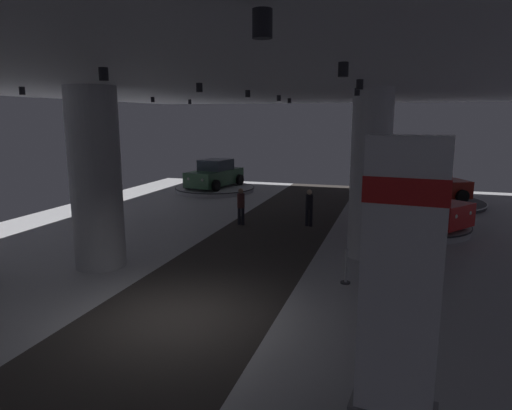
# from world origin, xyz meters

# --- Properties ---
(ground) EXTENTS (24.00, 44.00, 0.06)m
(ground) POSITION_xyz_m (0.00, 0.00, -0.02)
(ground) COLOR #B2B2B7
(ceiling_with_spotlights) EXTENTS (24.00, 44.00, 0.39)m
(ceiling_with_spotlights) POSITION_xyz_m (-0.00, -0.00, 5.55)
(ceiling_with_spotlights) COLOR silver
(column_left) EXTENTS (1.53, 1.53, 5.50)m
(column_left) POSITION_xyz_m (-4.03, 2.71, 2.75)
(column_left) COLOR #ADADB2
(column_left) RESTS_ON ground
(column_right) EXTENTS (1.28, 1.28, 5.50)m
(column_right) POSITION_xyz_m (3.86, 6.22, 2.75)
(column_right) COLOR silver
(column_right) RESTS_ON ground
(brand_sign_pylon) EXTENTS (1.32, 0.76, 4.36)m
(brand_sign_pylon) POSITION_xyz_m (4.84, -2.41, 2.25)
(brand_sign_pylon) COLOR slate
(brand_sign_pylon) RESTS_ON ground
(display_platform_far_right) EXTENTS (4.50, 4.50, 0.30)m
(display_platform_far_right) POSITION_xyz_m (5.44, 10.40, 0.17)
(display_platform_far_right) COLOR #B7B7BC
(display_platform_far_right) RESTS_ON ground
(display_car_far_right) EXTENTS (4.46, 3.91, 1.71)m
(display_car_far_right) POSITION_xyz_m (5.42, 10.42, 1.06)
(display_car_far_right) COLOR red
(display_car_far_right) RESTS_ON display_platform_far_right
(display_platform_deep_right) EXTENTS (5.96, 5.96, 0.22)m
(display_platform_deep_right) POSITION_xyz_m (6.27, 16.62, 0.13)
(display_platform_deep_right) COLOR #333338
(display_platform_deep_right) RESTS_ON ground
(display_car_deep_right) EXTENTS (4.57, 3.52, 1.71)m
(display_car_deep_right) POSITION_xyz_m (6.24, 16.61, 0.99)
(display_car_deep_right) COLOR maroon
(display_car_deep_right) RESTS_ON display_platform_deep_right
(display_platform_deep_left) EXTENTS (4.94, 4.94, 0.28)m
(display_platform_deep_left) POSITION_xyz_m (-6.15, 17.18, 0.16)
(display_platform_deep_left) COLOR #B7B7BC
(display_platform_deep_left) RESTS_ON ground
(display_car_deep_left) EXTENTS (2.80, 4.45, 1.71)m
(display_car_deep_left) POSITION_xyz_m (-6.15, 17.21, 1.05)
(display_car_deep_left) COLOR #2D5638
(display_car_deep_left) RESTS_ON display_platform_deep_left
(visitor_walking_near) EXTENTS (0.32, 0.32, 1.59)m
(visitor_walking_near) POSITION_xyz_m (-1.64, 9.22, 0.91)
(visitor_walking_near) COLOR black
(visitor_walking_near) RESTS_ON ground
(visitor_walking_far) EXTENTS (0.32, 0.32, 1.59)m
(visitor_walking_far) POSITION_xyz_m (1.21, 9.82, 0.91)
(visitor_walking_far) COLOR black
(visitor_walking_far) RESTS_ON ground
(stanchion_a) EXTENTS (0.28, 0.28, 1.01)m
(stanchion_a) POSITION_xyz_m (3.48, 3.44, 0.37)
(stanchion_a) COLOR #333338
(stanchion_a) RESTS_ON ground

